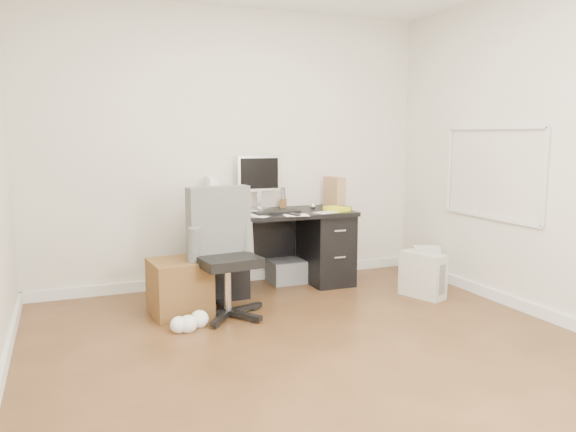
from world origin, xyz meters
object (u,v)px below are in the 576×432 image
Objects in this scene: keyboard at (277,212)px; desk at (275,247)px; lcd_monitor at (259,182)px; pc_tower at (423,275)px; wicker_basket at (180,287)px; office_chair at (227,253)px.

desk is at bearing 76.31° from keyboard.
lcd_monitor is at bearing 96.56° from keyboard.
wicker_basket is (-2.18, 0.33, 0.02)m from pc_tower.
desk is 3.26× the size of wicker_basket.
desk is 3.63× the size of pc_tower.
lcd_monitor reaches higher than wicker_basket.
desk is 3.47× the size of keyboard.
office_chair is at bearing -143.43° from keyboard.
desk is at bearing 25.26° from wicker_basket.
lcd_monitor reaches higher than keyboard.
pc_tower is at bearing -35.33° from desk.
lcd_monitor reaches higher than pc_tower.
wicker_basket is (-0.35, 0.22, -0.30)m from office_chair.
desk is 1.15m from wicker_basket.
keyboard is 0.90m from office_chair.
wicker_basket is (-1.01, -0.35, -0.53)m from keyboard.
lcd_monitor is at bearing 36.25° from wicker_basket.
office_chair is 0.51m from wicker_basket.
lcd_monitor is at bearing 120.60° from pc_tower.
keyboard is at bearing 19.26° from wicker_basket.
office_chair is at bearing 156.49° from pc_tower.
wicker_basket is at bearing 151.45° from pc_tower.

